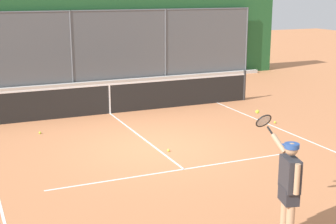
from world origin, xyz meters
name	(u,v)px	position (x,y,z in m)	size (l,w,h in m)	color
ground_plane	(155,148)	(0.00, 0.00, 0.00)	(60.00, 60.00, 0.00)	#C67A4C
court_line_markings	(189,173)	(0.00, 1.92, 0.00)	(7.80, 10.03, 0.01)	white
fence_backdrop	(68,42)	(0.00, -9.57, 1.74)	(19.48, 1.37, 3.50)	#565B60
tennis_net	(110,98)	(0.00, -3.83, 0.49)	(10.02, 0.09, 1.07)	#2D2D2D
tennis_player	(289,183)	(-0.19, 5.07, 0.90)	(0.36, 1.35, 1.85)	black
tennis_ball_near_net	(275,122)	(-4.10, -0.74, 0.03)	(0.07, 0.07, 0.07)	#C1D138
tennis_ball_mid_court	(40,133)	(2.43, -2.38, 0.03)	(0.07, 0.07, 0.07)	#C1D138
tennis_ball_near_baseline	(168,150)	(-0.18, 0.42, 0.03)	(0.07, 0.07, 0.07)	#D6E042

